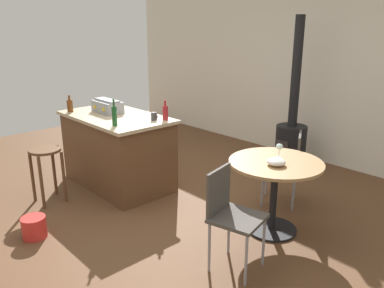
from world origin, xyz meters
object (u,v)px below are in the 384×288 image
Objects in this scene: wooden_stool at (46,163)px; bottle_2 at (70,106)px; folding_chair_near at (231,211)px; toolbox at (107,106)px; wine_glass at (279,147)px; cup_1 at (101,104)px; cup_0 at (154,116)px; plastic_bucket at (34,227)px; folding_chair_far at (287,163)px; bottle_1 at (165,113)px; wood_stove at (291,133)px; dining_table at (275,178)px; serving_bowl at (276,162)px; kitchen_island at (118,150)px; bottle_0 at (114,116)px.

bottle_2 is at bearing 129.51° from wooden_stool.
wooden_stool is at bearing -165.33° from folding_chair_near.
wine_glass is at bearing 14.63° from toolbox.
folding_chair_near is 7.21× the size of cup_1.
cup_0 is (-1.67, 0.49, 0.45)m from folding_chair_near.
plastic_bucket is at bearing -126.68° from wine_glass.
toolbox is (-0.11, 0.91, 0.52)m from wooden_stool.
cup_0 reaches higher than wooden_stool.
bottle_1 is at bearing -145.85° from folding_chair_far.
wooden_stool is 0.30× the size of wood_stove.
dining_table is 8.45× the size of cup_0.
serving_bowl is at bearing -53.95° from dining_table.
bottle_1 is at bearing 88.84° from plastic_bucket.
kitchen_island is at bearing 172.58° from folding_chair_near.
wine_glass is at bearing 53.32° from plastic_bucket.
folding_chair_far is 7.87× the size of cup_0.
bottle_1 reaches higher than bottle_2.
bottle_0 is (-1.36, -1.40, 0.54)m from folding_chair_far.
wood_stove is 9.09× the size of plastic_bucket.
serving_bowl is (-0.05, 0.69, 0.26)m from folding_chair_near.
kitchen_island is 0.70× the size of wood_stove.
bottle_1 is (-0.53, -1.89, 0.51)m from wood_stove.
folding_chair_far is 0.40× the size of wood_stove.
bottle_2 is at bearing -137.04° from toolbox.
bottle_2 reaches higher than kitchen_island.
bottle_2 is (-1.02, -0.03, -0.03)m from bottle_0.
cup_0 is at bearing 21.32° from kitchen_island.
wooden_stool is 2.61m from serving_bowl.
folding_chair_far reaches higher than serving_bowl.
folding_chair_near is 3.72× the size of plastic_bucket.
folding_chair_far is at bearing 34.15° from bottle_1.
wine_glass is (2.24, 0.59, -0.16)m from toolbox.
toolbox is 3.00× the size of wine_glass.
serving_bowl is 0.76× the size of plastic_bucket.
cup_0 is at bearing 25.59° from bottle_2.
cup_1 is (-0.58, 0.13, 0.51)m from kitchen_island.
dining_table is at bearing 10.23° from cup_0.
toolbox is at bearing -160.77° from bottle_1.
bottle_2 is (-2.77, -0.03, 0.49)m from folding_chair_near.
toolbox is 0.39m from cup_1.
folding_chair_far is 1.64m from cup_0.
dining_table is 3.89× the size of bottle_1.
bottle_1 is at bearing -105.72° from wood_stove.
folding_chair_far is 2.83m from bottle_2.
dining_table is at bearing 7.05° from bottle_1.
bottle_0 is (-1.75, 0.00, 0.52)m from folding_chair_near.
wooden_stool is 2.97× the size of bottle_2.
folding_chair_near is 2.84m from cup_1.
cup_0 is at bearing 14.35° from toolbox.
cup_0 reaches higher than serving_bowl.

